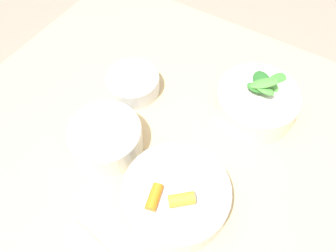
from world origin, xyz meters
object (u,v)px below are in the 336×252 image
(bowl_beans_hotdog, at_px, (106,138))
(bowl_greens, at_px, (257,101))
(bowl_cookies, at_px, (133,82))
(bowl_carrots, at_px, (176,195))

(bowl_beans_hotdog, bearing_deg, bowl_greens, -132.35)
(bowl_beans_hotdog, distance_m, bowl_cookies, 0.17)
(bowl_carrots, distance_m, bowl_beans_hotdog, 0.19)
(bowl_greens, xyz_separation_m, bowl_beans_hotdog, (0.23, 0.25, -0.01))
(bowl_greens, bearing_deg, bowl_cookies, 18.55)
(bowl_beans_hotdog, height_order, bowl_cookies, bowl_beans_hotdog)
(bowl_carrots, distance_m, bowl_cookies, 0.30)
(bowl_greens, relative_size, bowl_beans_hotdog, 1.20)
(bowl_carrots, height_order, bowl_beans_hotdog, bowl_carrots)
(bowl_carrots, bearing_deg, bowl_greens, -97.75)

